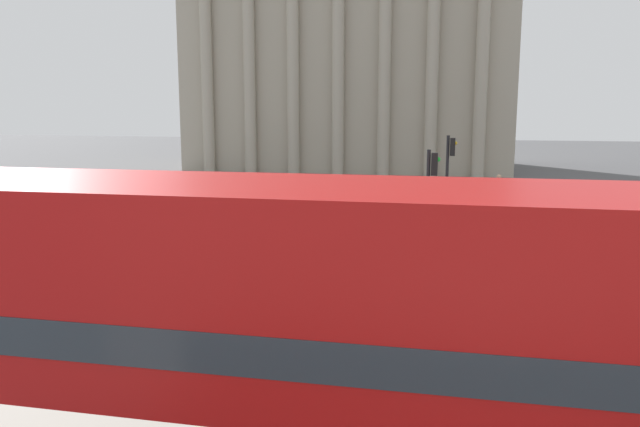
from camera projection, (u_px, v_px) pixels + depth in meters
double_decker_bus at (275, 332)px, 7.55m from camera, size 10.43×2.62×4.10m
plaza_building_left at (353, 20)px, 51.93m from camera, size 26.28×14.63×24.44m
traffic_light_mid at (430, 190)px, 19.51m from camera, size 0.42×0.24×3.70m
traffic_light_far at (449, 170)px, 24.69m from camera, size 0.42×0.24×3.91m
car_silver at (411, 268)px, 16.88m from camera, size 4.20×1.93×1.35m
car_black at (338, 214)px, 25.32m from camera, size 4.20×1.93×1.35m
pedestrian_olive at (317, 188)px, 31.79m from camera, size 0.32×0.32×1.62m
pedestrian_blue at (498, 190)px, 30.63m from camera, size 0.32×0.32×1.76m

